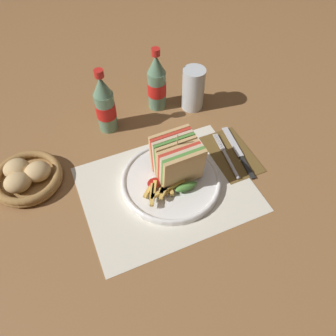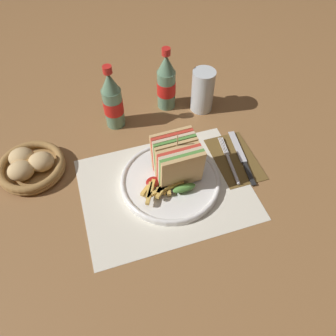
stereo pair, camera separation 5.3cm
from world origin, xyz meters
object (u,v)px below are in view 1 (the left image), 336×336
(knife, at_px, (238,152))
(coke_bottle_near, at_px, (105,105))
(fork, at_px, (228,159))
(club_sandwich, at_px, (177,160))
(coke_bottle_far, at_px, (157,83))
(glass_near, at_px, (193,91))
(plate_main, at_px, (171,181))
(bread_basket, at_px, (27,177))

(knife, relative_size, coke_bottle_near, 0.99)
(fork, bearing_deg, club_sandwich, -174.49)
(knife, bearing_deg, coke_bottle_far, 122.22)
(knife, bearing_deg, fork, -153.98)
(fork, bearing_deg, glass_near, 94.71)
(knife, xyz_separation_m, coke_bottle_far, (-0.13, 0.28, 0.08))
(plate_main, relative_size, coke_bottle_far, 1.29)
(club_sandwich, height_order, coke_bottle_near, coke_bottle_near)
(glass_near, relative_size, bread_basket, 0.77)
(fork, xyz_separation_m, coke_bottle_near, (-0.26, 0.26, 0.08))
(coke_bottle_far, height_order, glass_near, coke_bottle_far)
(club_sandwich, distance_m, fork, 0.17)
(coke_bottle_near, bearing_deg, club_sandwich, -67.21)
(fork, height_order, bread_basket, bread_basket)
(club_sandwich, distance_m, glass_near, 0.30)
(fork, bearing_deg, plate_main, -171.06)
(plate_main, bearing_deg, bread_basket, 156.20)
(club_sandwich, xyz_separation_m, glass_near, (0.17, 0.25, -0.01))
(club_sandwich, relative_size, glass_near, 1.07)
(club_sandwich, bearing_deg, bread_basket, 158.75)
(fork, xyz_separation_m, coke_bottle_far, (-0.09, 0.30, 0.08))
(glass_near, bearing_deg, club_sandwich, -124.13)
(plate_main, xyz_separation_m, bread_basket, (-0.34, 0.15, 0.01))
(plate_main, xyz_separation_m, coke_bottle_far, (0.09, 0.30, 0.08))
(coke_bottle_near, distance_m, bread_basket, 0.29)
(glass_near, distance_m, bread_basket, 0.54)
(fork, height_order, glass_near, glass_near)
(club_sandwich, distance_m, coke_bottle_near, 0.28)
(club_sandwich, relative_size, knife, 0.72)
(knife, bearing_deg, club_sandwich, -170.04)
(coke_bottle_near, relative_size, coke_bottle_far, 1.00)
(plate_main, height_order, knife, plate_main)
(club_sandwich, xyz_separation_m, coke_bottle_far, (0.07, 0.29, 0.01))
(club_sandwich, xyz_separation_m, knife, (0.20, 0.01, -0.07))
(glass_near, bearing_deg, fork, -92.60)
(fork, relative_size, coke_bottle_far, 0.84)
(club_sandwich, bearing_deg, glass_near, 55.87)
(glass_near, bearing_deg, coke_bottle_near, 177.47)
(plate_main, relative_size, knife, 1.30)
(knife, distance_m, coke_bottle_far, 0.32)
(knife, bearing_deg, glass_near, 104.50)
(knife, relative_size, glass_near, 1.48)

